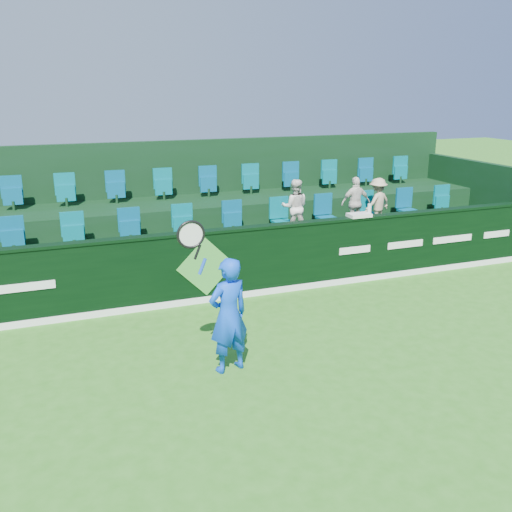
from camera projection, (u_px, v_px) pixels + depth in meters
name	position (u px, v px, depth m)	size (l,w,h in m)	color
ground	(294.00, 409.00, 7.09)	(60.00, 60.00, 0.00)	#2A6E1A
sponsor_hoarding	(204.00, 266.00, 10.47)	(16.00, 0.25, 1.35)	black
stand_tier_front	(190.00, 264.00, 11.54)	(16.00, 2.00, 0.80)	black
stand_tier_back	(169.00, 230.00, 13.17)	(16.00, 1.80, 1.30)	black
stand_rear	(164.00, 203.00, 13.40)	(16.00, 4.10, 2.60)	black
seat_row_front	(184.00, 226.00, 11.70)	(13.50, 0.50, 0.60)	#02626D
seat_row_back	(164.00, 188.00, 13.16)	(13.50, 0.50, 0.60)	#02626D
tennis_player	(228.00, 314.00, 7.84)	(1.10, 0.53, 2.30)	blue
spectator_left	(295.00, 207.00, 12.06)	(0.58, 0.45, 1.19)	silver
spectator_middle	(356.00, 203.00, 12.57)	(0.68, 0.28, 1.16)	silver
spectator_right	(377.00, 202.00, 12.77)	(0.71, 0.41, 1.10)	tan
towel	(359.00, 215.00, 11.37)	(0.45, 0.29, 0.07)	silver
drinks_bottle	(369.00, 210.00, 11.42)	(0.08, 0.08, 0.25)	silver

